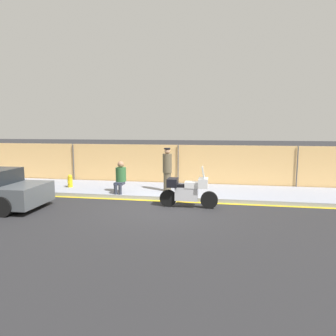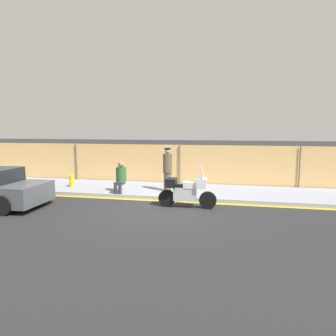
{
  "view_description": "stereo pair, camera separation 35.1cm",
  "coord_description": "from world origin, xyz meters",
  "px_view_note": "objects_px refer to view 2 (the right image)",
  "views": [
    {
      "loc": [
        2.01,
        -9.97,
        2.81
      ],
      "look_at": [
        -0.1,
        1.99,
        1.18
      ],
      "focal_mm": 32.0,
      "sensor_mm": 36.0,
      "label": 1
    },
    {
      "loc": [
        2.35,
        -9.9,
        2.81
      ],
      "look_at": [
        -0.1,
        1.99,
        1.18
      ],
      "focal_mm": 32.0,
      "sensor_mm": 36.0,
      "label": 2
    }
  ],
  "objects_px": {
    "motorcycle": "(187,191)",
    "officer_standing": "(167,169)",
    "fire_hydrant": "(72,180)",
    "person_seated_on_curb": "(121,175)"
  },
  "relations": [
    {
      "from": "motorcycle",
      "to": "person_seated_on_curb",
      "type": "bearing_deg",
      "value": 156.65
    },
    {
      "from": "person_seated_on_curb",
      "to": "officer_standing",
      "type": "bearing_deg",
      "value": 18.98
    },
    {
      "from": "motorcycle",
      "to": "officer_standing",
      "type": "distance_m",
      "value": 2.27
    },
    {
      "from": "fire_hydrant",
      "to": "person_seated_on_curb",
      "type": "bearing_deg",
      "value": -14.82
    },
    {
      "from": "motorcycle",
      "to": "fire_hydrant",
      "type": "distance_m",
      "value": 5.92
    },
    {
      "from": "person_seated_on_curb",
      "to": "fire_hydrant",
      "type": "height_order",
      "value": "person_seated_on_curb"
    },
    {
      "from": "officer_standing",
      "to": "person_seated_on_curb",
      "type": "bearing_deg",
      "value": -161.02
    },
    {
      "from": "motorcycle",
      "to": "person_seated_on_curb",
      "type": "relative_size",
      "value": 1.59
    },
    {
      "from": "officer_standing",
      "to": "fire_hydrant",
      "type": "relative_size",
      "value": 3.17
    },
    {
      "from": "officer_standing",
      "to": "person_seated_on_curb",
      "type": "xyz_separation_m",
      "value": [
        -1.85,
        -0.64,
        -0.22
      ]
    }
  ]
}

